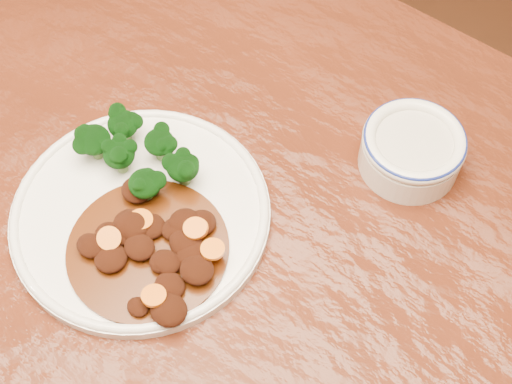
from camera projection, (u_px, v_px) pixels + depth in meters
The scene contains 5 objects.
dining_table at pixel (185, 259), 0.85m from camera, with size 1.52×0.93×0.75m.
dinner_plate at pixel (141, 213), 0.78m from camera, with size 0.28×0.28×0.02m.
broccoli_florets at pixel (135, 152), 0.78m from camera, with size 0.14×0.08×0.04m.
mince_stew at pixel (157, 248), 0.74m from camera, with size 0.17×0.17×0.03m.
dip_bowl at pixel (412, 149), 0.80m from camera, with size 0.12×0.12×0.05m.
Camera 1 is at (0.31, -0.25, 1.43)m, focal length 50.00 mm.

